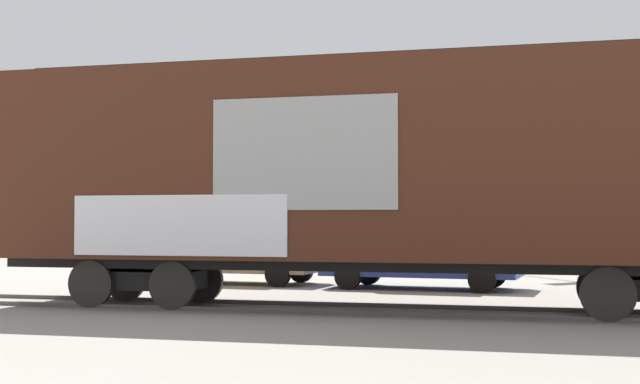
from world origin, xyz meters
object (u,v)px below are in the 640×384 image
Objects in this scene: parked_car_tan at (237,254)px; parked_car_blue at (419,255)px; freight_car at (383,166)px; flagpole at (480,127)px.

parked_car_blue is (4.99, -0.41, 0.03)m from parked_car_tan.
parked_car_blue is (-0.29, 5.55, -1.87)m from freight_car.
flagpole is at bearing 84.52° from parked_car_blue.
flagpole is (0.45, 13.20, 2.07)m from freight_car.
parked_car_tan is 5.01m from parked_car_blue.
parked_car_tan is (-5.73, -7.24, -3.97)m from flagpole.
flagpole is at bearing 88.05° from freight_car.
flagpole is 10.05m from parked_car_tan.
freight_car is 13.37m from flagpole.
freight_car is 2.06× the size of flagpole.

